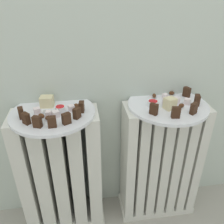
# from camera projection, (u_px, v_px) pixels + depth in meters

# --- Properties ---
(radiator_left) EXTENTS (0.35, 0.15, 0.57)m
(radiator_left) POSITION_uv_depth(u_px,v_px,m) (61.00, 173.00, 0.99)
(radiator_left) COLOR silver
(radiator_left) RESTS_ON ground_plane
(radiator_right) EXTENTS (0.35, 0.15, 0.57)m
(radiator_right) POSITION_uv_depth(u_px,v_px,m) (160.00, 163.00, 1.05)
(radiator_right) COLOR silver
(radiator_right) RESTS_ON ground_plane
(plate_left) EXTENTS (0.31, 0.31, 0.01)m
(plate_left) POSITION_uv_depth(u_px,v_px,m) (53.00, 113.00, 0.85)
(plate_left) COLOR white
(plate_left) RESTS_ON radiator_left
(plate_right) EXTENTS (0.31, 0.31, 0.01)m
(plate_right) POSITION_uv_depth(u_px,v_px,m) (167.00, 105.00, 0.91)
(plate_right) COLOR white
(plate_right) RESTS_ON radiator_right
(dark_cake_slice_left_0) EXTENTS (0.02, 0.03, 0.04)m
(dark_cake_slice_left_0) POSITION_uv_depth(u_px,v_px,m) (21.00, 113.00, 0.80)
(dark_cake_slice_left_0) COLOR #382114
(dark_cake_slice_left_0) RESTS_ON plate_left
(dark_cake_slice_left_1) EXTENTS (0.03, 0.03, 0.04)m
(dark_cake_slice_left_1) POSITION_uv_depth(u_px,v_px,m) (26.00, 118.00, 0.77)
(dark_cake_slice_left_1) COLOR #382114
(dark_cake_slice_left_1) RESTS_ON plate_left
(dark_cake_slice_left_2) EXTENTS (0.03, 0.03, 0.04)m
(dark_cake_slice_left_2) POSITION_uv_depth(u_px,v_px,m) (37.00, 122.00, 0.75)
(dark_cake_slice_left_2) COLOR #382114
(dark_cake_slice_left_2) RESTS_ON plate_left
(dark_cake_slice_left_3) EXTENTS (0.03, 0.02, 0.04)m
(dark_cake_slice_left_3) POSITION_uv_depth(u_px,v_px,m) (52.00, 122.00, 0.75)
(dark_cake_slice_left_3) COLOR #382114
(dark_cake_slice_left_3) RESTS_ON plate_left
(dark_cake_slice_left_4) EXTENTS (0.03, 0.03, 0.04)m
(dark_cake_slice_left_4) POSITION_uv_depth(u_px,v_px,m) (66.00, 119.00, 0.76)
(dark_cake_slice_left_4) COLOR #382114
(dark_cake_slice_left_4) RESTS_ON plate_left
(dark_cake_slice_left_5) EXTENTS (0.03, 0.03, 0.04)m
(dark_cake_slice_left_5) POSITION_uv_depth(u_px,v_px,m) (77.00, 113.00, 0.80)
(dark_cake_slice_left_5) COLOR #382114
(dark_cake_slice_left_5) RESTS_ON plate_left
(dark_cake_slice_left_6) EXTENTS (0.02, 0.03, 0.04)m
(dark_cake_slice_left_6) POSITION_uv_depth(u_px,v_px,m) (82.00, 107.00, 0.84)
(dark_cake_slice_left_6) COLOR #382114
(dark_cake_slice_left_6) RESTS_ON plate_left
(marble_cake_slice_left_0) EXTENTS (0.05, 0.04, 0.04)m
(marble_cake_slice_left_0) POSITION_uv_depth(u_px,v_px,m) (47.00, 101.00, 0.87)
(marble_cake_slice_left_0) COLOR beige
(marble_cake_slice_left_0) RESTS_ON plate_left
(turkish_delight_left_0) EXTENTS (0.02, 0.02, 0.02)m
(turkish_delight_left_0) POSITION_uv_depth(u_px,v_px,m) (48.00, 113.00, 0.82)
(turkish_delight_left_0) COLOR white
(turkish_delight_left_0) RESTS_ON plate_left
(turkish_delight_left_1) EXTENTS (0.03, 0.03, 0.02)m
(turkish_delight_left_1) POSITION_uv_depth(u_px,v_px,m) (56.00, 114.00, 0.81)
(turkish_delight_left_1) COLOR white
(turkish_delight_left_1) RESTS_ON plate_left
(turkish_delight_left_2) EXTENTS (0.03, 0.03, 0.02)m
(turkish_delight_left_2) POSITION_uv_depth(u_px,v_px,m) (71.00, 108.00, 0.85)
(turkish_delight_left_2) COLOR white
(turkish_delight_left_2) RESTS_ON plate_left
(turkish_delight_left_3) EXTENTS (0.03, 0.03, 0.02)m
(turkish_delight_left_3) POSITION_uv_depth(u_px,v_px,m) (37.00, 111.00, 0.83)
(turkish_delight_left_3) COLOR white
(turkish_delight_left_3) RESTS_ON plate_left
(medjool_date_left_0) EXTENTS (0.03, 0.02, 0.02)m
(medjool_date_left_0) POSITION_uv_depth(u_px,v_px,m) (49.00, 118.00, 0.79)
(medjool_date_left_0) COLOR #4C2814
(medjool_date_left_0) RESTS_ON plate_left
(medjool_date_left_1) EXTENTS (0.03, 0.03, 0.02)m
(medjool_date_left_1) POSITION_uv_depth(u_px,v_px,m) (41.00, 116.00, 0.81)
(medjool_date_left_1) COLOR #4C2814
(medjool_date_left_1) RESTS_ON plate_left
(medjool_date_left_2) EXTENTS (0.03, 0.03, 0.01)m
(medjool_date_left_2) POSITION_uv_depth(u_px,v_px,m) (76.00, 106.00, 0.87)
(medjool_date_left_2) COLOR #4C2814
(medjool_date_left_2) RESTS_ON plate_left
(jam_bowl_left) EXTENTS (0.04, 0.04, 0.02)m
(jam_bowl_left) POSITION_uv_depth(u_px,v_px,m) (60.00, 109.00, 0.84)
(jam_bowl_left) COLOR white
(jam_bowl_left) RESTS_ON plate_left
(dark_cake_slice_right_0) EXTENTS (0.03, 0.03, 0.04)m
(dark_cake_slice_right_0) POSITION_uv_depth(u_px,v_px,m) (154.00, 109.00, 0.82)
(dark_cake_slice_right_0) COLOR #382114
(dark_cake_slice_right_0) RESTS_ON plate_right
(dark_cake_slice_right_1) EXTENTS (0.03, 0.02, 0.04)m
(dark_cake_slice_right_1) POSITION_uv_depth(u_px,v_px,m) (176.00, 112.00, 0.80)
(dark_cake_slice_right_1) COLOR #382114
(dark_cake_slice_right_1) RESTS_ON plate_right
(dark_cake_slice_right_2) EXTENTS (0.03, 0.03, 0.04)m
(dark_cake_slice_right_2) POSITION_uv_depth(u_px,v_px,m) (194.00, 108.00, 0.82)
(dark_cake_slice_right_2) COLOR #382114
(dark_cake_slice_right_2) RESTS_ON plate_right
(dark_cake_slice_right_3) EXTENTS (0.02, 0.03, 0.04)m
(dark_cake_slice_right_3) POSITION_uv_depth(u_px,v_px,m) (197.00, 100.00, 0.88)
(dark_cake_slice_right_3) COLOR #382114
(dark_cake_slice_right_3) RESTS_ON plate_right
(dark_cake_slice_right_4) EXTENTS (0.03, 0.03, 0.04)m
(dark_cake_slice_right_4) POSITION_uv_depth(u_px,v_px,m) (187.00, 92.00, 0.95)
(dark_cake_slice_right_4) COLOR #382114
(dark_cake_slice_right_4) RESTS_ON plate_right
(marble_cake_slice_right_0) EXTENTS (0.05, 0.05, 0.04)m
(marble_cake_slice_right_0) POSITION_uv_depth(u_px,v_px,m) (170.00, 103.00, 0.86)
(marble_cake_slice_right_0) COLOR beige
(marble_cake_slice_right_0) RESTS_ON plate_right
(turkish_delight_right_0) EXTENTS (0.03, 0.03, 0.02)m
(turkish_delight_right_0) POSITION_uv_depth(u_px,v_px,m) (176.00, 100.00, 0.90)
(turkish_delight_right_0) COLOR white
(turkish_delight_right_0) RESTS_ON plate_right
(turkish_delight_right_1) EXTENTS (0.02, 0.02, 0.02)m
(turkish_delight_right_1) POSITION_uv_depth(u_px,v_px,m) (165.00, 96.00, 0.94)
(turkish_delight_right_1) COLOR white
(turkish_delight_right_1) RESTS_ON plate_right
(turkish_delight_right_2) EXTENTS (0.03, 0.03, 0.02)m
(turkish_delight_right_2) POSITION_uv_depth(u_px,v_px,m) (165.00, 101.00, 0.90)
(turkish_delight_right_2) COLOR white
(turkish_delight_right_2) RESTS_ON plate_right
(turkish_delight_right_3) EXTENTS (0.03, 0.03, 0.02)m
(turkish_delight_right_3) POSITION_uv_depth(u_px,v_px,m) (187.00, 101.00, 0.89)
(turkish_delight_right_3) COLOR white
(turkish_delight_right_3) RESTS_ON plate_right
(medjool_date_right_0) EXTENTS (0.03, 0.02, 0.02)m
(medjool_date_right_0) POSITION_uv_depth(u_px,v_px,m) (172.00, 93.00, 0.97)
(medjool_date_right_0) COLOR #4C2814
(medjool_date_right_0) RESTS_ON plate_right
(medjool_date_right_1) EXTENTS (0.03, 0.02, 0.02)m
(medjool_date_right_1) POSITION_uv_depth(u_px,v_px,m) (181.00, 106.00, 0.87)
(medjool_date_right_1) COLOR #4C2814
(medjool_date_right_1) RESTS_ON plate_right
(medjool_date_right_2) EXTENTS (0.02, 0.03, 0.02)m
(medjool_date_right_2) POSITION_uv_depth(u_px,v_px,m) (154.00, 96.00, 0.95)
(medjool_date_right_2) COLOR #4C2814
(medjool_date_right_2) RESTS_ON plate_right
(jam_bowl_right) EXTENTS (0.04, 0.04, 0.02)m
(jam_bowl_right) POSITION_uv_depth(u_px,v_px,m) (153.00, 103.00, 0.88)
(jam_bowl_right) COLOR white
(jam_bowl_right) RESTS_ON plate_right
(fork) EXTENTS (0.02, 0.10, 0.00)m
(fork) POSITION_uv_depth(u_px,v_px,m) (45.00, 116.00, 0.82)
(fork) COLOR #B7B7BC
(fork) RESTS_ON plate_left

